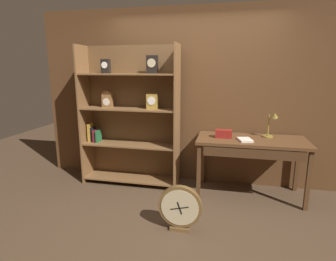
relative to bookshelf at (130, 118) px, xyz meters
The scene contains 8 objects.
ground_plane 1.73m from the bookshelf, 49.27° to the right, with size 10.00×10.00×0.00m, color #4C3826.
back_wood_panel 1.01m from the bookshelf, 18.82° to the left, with size 4.80×0.05×2.60m, color brown.
bookshelf is the anchor object (origin of this frame).
workbench 1.78m from the bookshelf, ahead, with size 1.44×0.68×0.81m.
desk_lamp 2.00m from the bookshelf, ahead, with size 0.18×0.18×0.37m.
toolbox_small 1.39m from the bookshelf, ahead, with size 0.22×0.11×0.11m, color maroon.
open_repair_manual 1.68m from the bookshelf, ahead, with size 0.16×0.22×0.03m, color silver.
round_clock_large 1.67m from the bookshelf, 49.59° to the right, with size 0.47×0.11×0.51m.
Camera 1 is at (0.51, -2.73, 1.72)m, focal length 29.27 mm.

